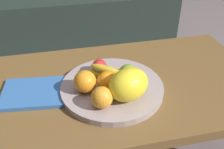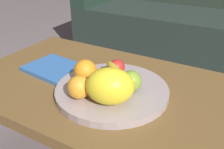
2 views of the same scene
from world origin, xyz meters
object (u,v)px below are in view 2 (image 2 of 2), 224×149
object	(u,v)px
orange_right	(85,71)
magazine	(56,69)
couch	(186,22)
orange_front	(103,79)
apple_front	(117,67)
orange_left	(79,87)
banana_bunch	(118,74)
coffee_table	(120,99)
melon_large_front	(110,86)
fruit_bowl	(112,90)
apple_left	(131,81)

from	to	relation	value
orange_right	magazine	world-z (taller)	orange_right
couch	orange_front	size ratio (longest dim) A/B	22.99
apple_front	magazine	xyz separation A→B (m)	(-0.26, -0.05, -0.05)
couch	orange_left	distance (m)	1.49
couch	magazine	xyz separation A→B (m)	(-0.19, -1.34, 0.10)
apple_front	banana_bunch	world-z (taller)	same
coffee_table	melon_large_front	distance (m)	0.18
coffee_table	orange_left	size ratio (longest dim) A/B	15.87
couch	orange_front	bearing A→B (deg)	-86.94
couch	orange_right	world-z (taller)	couch
orange_left	orange_right	size ratio (longest dim) A/B	0.92
fruit_bowl	melon_large_front	xyz separation A→B (m)	(0.04, -0.08, 0.07)
apple_front	banana_bunch	bearing A→B (deg)	-54.44
orange_right	apple_front	size ratio (longest dim) A/B	1.37
apple_left	magazine	size ratio (longest dim) A/B	0.29
orange_front	magazine	size ratio (longest dim) A/B	0.30
coffee_table	orange_right	bearing A→B (deg)	-156.42
banana_bunch	couch	bearing A→B (deg)	94.07
fruit_bowl	magazine	size ratio (longest dim) A/B	1.58
melon_large_front	orange_left	world-z (taller)	melon_large_front
coffee_table	banana_bunch	xyz separation A→B (m)	(-0.02, 0.01, 0.09)
coffee_table	orange_left	distance (m)	0.19
coffee_table	fruit_bowl	xyz separation A→B (m)	(-0.01, -0.04, 0.05)
orange_front	banana_bunch	size ratio (longest dim) A/B	0.44
fruit_bowl	banana_bunch	size ratio (longest dim) A/B	2.35
coffee_table	melon_large_front	size ratio (longest dim) A/B	8.06
melon_large_front	apple_front	xyz separation A→B (m)	(-0.07, 0.17, -0.03)
apple_left	banana_bunch	xyz separation A→B (m)	(-0.07, 0.04, -0.01)
couch	apple_front	bearing A→B (deg)	-87.03
orange_left	coffee_table	bearing A→B (deg)	64.12
apple_front	fruit_bowl	bearing A→B (deg)	-71.10
coffee_table	fruit_bowl	distance (m)	0.07
melon_large_front	coffee_table	bearing A→B (deg)	102.93
magazine	apple_left	bearing A→B (deg)	2.24
fruit_bowl	apple_front	world-z (taller)	apple_front
coffee_table	orange_left	world-z (taller)	orange_left
melon_large_front	orange_right	distance (m)	0.16
orange_right	apple_front	xyz separation A→B (m)	(0.07, 0.10, -0.01)
coffee_table	fruit_bowl	size ratio (longest dim) A/B	3.08
magazine	orange_right	bearing A→B (deg)	-8.15
apple_front	apple_left	bearing A→B (deg)	-39.89
fruit_bowl	orange_right	xyz separation A→B (m)	(-0.10, -0.01, 0.05)
banana_bunch	magazine	size ratio (longest dim) A/B	0.67
couch	orange_front	world-z (taller)	couch
coffee_table	orange_right	world-z (taller)	orange_right
apple_left	fruit_bowl	bearing A→B (deg)	-170.49
couch	apple_front	size ratio (longest dim) A/B	28.03
fruit_bowl	orange_left	xyz separation A→B (m)	(-0.06, -0.11, 0.05)
orange_right	apple_left	xyz separation A→B (m)	(0.17, 0.02, -0.00)
orange_front	coffee_table	bearing A→B (deg)	58.76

